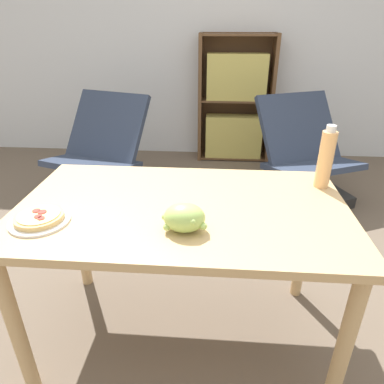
{
  "coord_description": "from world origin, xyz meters",
  "views": [
    {
      "loc": [
        0.09,
        -1.38,
        1.45
      ],
      "look_at": [
        -0.01,
        -0.12,
        0.82
      ],
      "focal_mm": 32.0,
      "sensor_mm": 36.0,
      "label": 1
    }
  ],
  "objects_px": {
    "pizza_on_plate": "(40,218)",
    "lounge_chair_far": "(304,169)",
    "drink_bottle": "(326,159)",
    "bookshelf": "(235,105)",
    "grape_bunch": "(185,218)",
    "lounge_chair_near": "(100,166)"
  },
  "relations": [
    {
      "from": "lounge_chair_near",
      "to": "grape_bunch",
      "type": "bearing_deg",
      "value": -43.1
    },
    {
      "from": "drink_bottle",
      "to": "bookshelf",
      "type": "relative_size",
      "value": 0.22
    },
    {
      "from": "pizza_on_plate",
      "to": "grape_bunch",
      "type": "relative_size",
      "value": 1.36
    },
    {
      "from": "drink_bottle",
      "to": "lounge_chair_near",
      "type": "relative_size",
      "value": 0.31
    },
    {
      "from": "lounge_chair_near",
      "to": "lounge_chair_far",
      "type": "distance_m",
      "value": 1.81
    },
    {
      "from": "grape_bunch",
      "to": "lounge_chair_near",
      "type": "distance_m",
      "value": 2.0
    },
    {
      "from": "pizza_on_plate",
      "to": "bookshelf",
      "type": "distance_m",
      "value": 2.88
    },
    {
      "from": "grape_bunch",
      "to": "bookshelf",
      "type": "relative_size",
      "value": 0.13
    },
    {
      "from": "pizza_on_plate",
      "to": "drink_bottle",
      "type": "xyz_separation_m",
      "value": [
        1.16,
        0.4,
        0.12
      ]
    },
    {
      "from": "drink_bottle",
      "to": "lounge_chair_far",
      "type": "relative_size",
      "value": 0.3
    },
    {
      "from": "pizza_on_plate",
      "to": "grape_bunch",
      "type": "height_order",
      "value": "grape_bunch"
    },
    {
      "from": "lounge_chair_near",
      "to": "bookshelf",
      "type": "bearing_deg",
      "value": 59.72
    },
    {
      "from": "grape_bunch",
      "to": "drink_bottle",
      "type": "height_order",
      "value": "drink_bottle"
    },
    {
      "from": "drink_bottle",
      "to": "lounge_chair_far",
      "type": "height_order",
      "value": "drink_bottle"
    },
    {
      "from": "bookshelf",
      "to": "drink_bottle",
      "type": "bearing_deg",
      "value": -82.61
    },
    {
      "from": "pizza_on_plate",
      "to": "lounge_chair_far",
      "type": "relative_size",
      "value": 0.23
    },
    {
      "from": "pizza_on_plate",
      "to": "drink_bottle",
      "type": "bearing_deg",
      "value": 19.21
    },
    {
      "from": "grape_bunch",
      "to": "drink_bottle",
      "type": "relative_size",
      "value": 0.58
    },
    {
      "from": "grape_bunch",
      "to": "lounge_chair_far",
      "type": "height_order",
      "value": "lounge_chair_far"
    },
    {
      "from": "drink_bottle",
      "to": "lounge_chair_far",
      "type": "xyz_separation_m",
      "value": [
        0.28,
        1.36,
        -0.61
      ]
    },
    {
      "from": "pizza_on_plate",
      "to": "lounge_chair_near",
      "type": "xyz_separation_m",
      "value": [
        -0.36,
        1.68,
        -0.49
      ]
    },
    {
      "from": "lounge_chair_far",
      "to": "bookshelf",
      "type": "bearing_deg",
      "value": 97.19
    }
  ]
}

